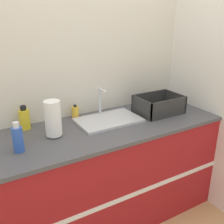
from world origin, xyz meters
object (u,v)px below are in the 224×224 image
at_px(dish_rack, 159,107).
at_px(soap_dispenser, 75,112).
at_px(paper_towel_roll, 53,119).
at_px(bottle_yellow, 25,119).
at_px(sink, 108,119).
at_px(bottle_blue, 18,139).

distance_m(dish_rack, soap_dispenser, 0.75).
xyz_separation_m(paper_towel_roll, dish_rack, (0.97, -0.00, -0.08)).
height_order(paper_towel_roll, bottle_yellow, paper_towel_roll).
height_order(dish_rack, bottle_yellow, bottle_yellow).
xyz_separation_m(dish_rack, soap_dispenser, (-0.70, 0.26, -0.00)).
distance_m(paper_towel_roll, bottle_yellow, 0.29).
height_order(sink, bottle_yellow, sink).
bearing_deg(bottle_yellow, sink, -16.33).
height_order(bottle_yellow, soap_dispenser, bottle_yellow).
xyz_separation_m(sink, bottle_yellow, (-0.64, 0.19, 0.07)).
xyz_separation_m(dish_rack, bottle_yellow, (-1.13, 0.24, 0.03)).
height_order(sink, paper_towel_roll, paper_towel_roll).
distance_m(paper_towel_roll, soap_dispenser, 0.38).
relative_size(paper_towel_roll, dish_rack, 0.69).
bearing_deg(soap_dispenser, bottle_blue, -146.91).
bearing_deg(paper_towel_roll, dish_rack, -0.26).
bearing_deg(soap_dispenser, sink, -43.81).
relative_size(paper_towel_roll, soap_dispenser, 2.30).
distance_m(sink, bottle_yellow, 0.67).
bearing_deg(bottle_yellow, paper_towel_roll, -57.52).
height_order(sink, bottle_blue, sink).
bearing_deg(sink, bottle_yellow, 163.67).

